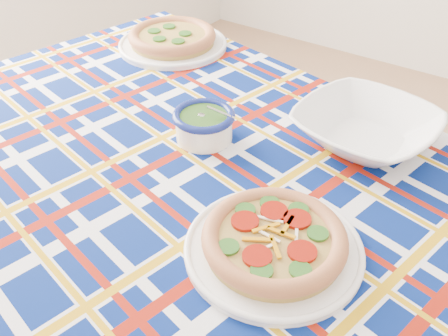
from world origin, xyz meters
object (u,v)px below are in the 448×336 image
Objects in this scene: dining_table at (211,223)px; serving_bowl at (366,128)px; pesto_bowl at (204,123)px; main_focaccia_plate at (274,239)px.

dining_table is 0.41m from serving_bowl.
serving_bowl is (0.31, 0.20, -0.00)m from pesto_bowl.
dining_table is 6.26× the size of serving_bowl.
pesto_bowl reaches higher than main_focaccia_plate.
dining_table is at bearing -49.33° from pesto_bowl.
pesto_bowl is at bearing 145.45° from main_focaccia_plate.
main_focaccia_plate is 1.06× the size of serving_bowl.
pesto_bowl is at bearing 142.82° from dining_table.
serving_bowl is at bearing 90.66° from main_focaccia_plate.
main_focaccia_plate is at bearing -7.72° from dining_table.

